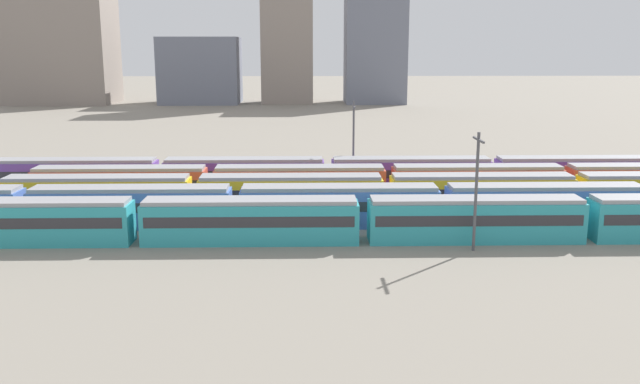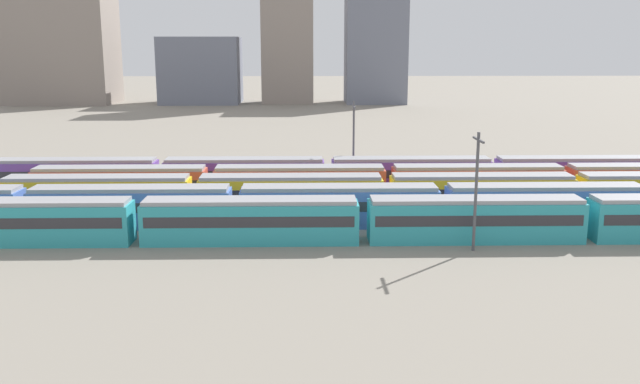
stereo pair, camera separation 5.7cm
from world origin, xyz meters
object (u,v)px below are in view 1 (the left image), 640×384
Objects in this scene: train_track_1 at (339,205)px; train_track_4 at (493,173)px; train_track_0 at (475,219)px; train_track_2 at (576,192)px; catenary_pole_0 at (476,186)px; train_track_3 at (389,183)px; catenary_pole_1 at (353,139)px.

train_track_1 is 24.11m from train_track_4.
train_track_0 and train_track_4 have the same top height.
train_track_1 is at bearing -139.68° from train_track_4.
train_track_2 is 19.15m from catenary_pole_0.
catenary_pole_0 reaches higher than train_track_2.
train_track_1 is 0.83× the size of train_track_2.
train_track_0 and train_track_3 have the same top height.
train_track_2 is 1.51× the size of train_track_3.
catenary_pole_0 is (-7.96, -23.64, 3.44)m from train_track_4.
train_track_0 is 9.48× the size of catenary_pole_1.
catenary_pole_1 reaches higher than train_track_0.
train_track_3 is (-5.43, 15.60, 0.00)m from train_track_0.
train_track_2 and train_track_3 have the same top height.
train_track_2 is 1.00× the size of train_track_4.
catenary_pole_1 is (-15.82, 2.75, 3.58)m from train_track_4.
catenary_pole_1 reaches higher than train_track_1.
train_track_1 is 18.87m from catenary_pole_1.
train_track_0 and train_track_2 have the same top height.
train_track_2 is (12.62, 10.40, 0.00)m from train_track_0.
train_track_4 is at bearing 70.95° from train_track_0.
catenary_pole_0 is 27.54m from catenary_pole_1.
train_track_1 is 0.83× the size of train_track_4.
train_track_2 is 18.78m from train_track_3.
train_track_1 is at bearing -167.68° from train_track_2.
train_track_1 is 1.25× the size of train_track_3.
train_track_2 is 11.71× the size of catenary_pole_0.
train_track_2 is at bearing 39.50° from train_track_0.
train_track_0 is 4.53m from catenary_pole_0.
catenary_pole_1 is (-7.86, 26.40, 0.14)m from catenary_pole_0.
train_track_1 is at bearing -97.94° from catenary_pole_1.
train_track_3 is (5.77, 10.40, 0.00)m from train_track_1.
train_track_0 is at bearing -70.81° from train_track_3.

